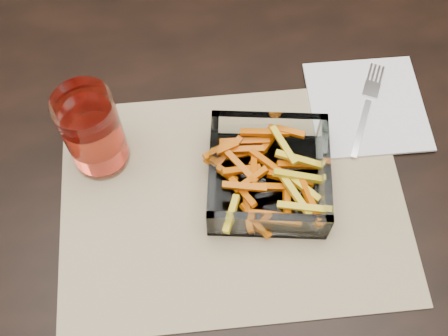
# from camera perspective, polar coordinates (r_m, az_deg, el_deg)

# --- Properties ---
(dining_table) EXTENTS (1.60, 0.90, 0.75)m
(dining_table) POSITION_cam_1_polar(r_m,az_deg,el_deg) (0.84, 3.71, -3.04)
(dining_table) COLOR black
(dining_table) RESTS_ON ground
(placemat) EXTENTS (0.49, 0.38, 0.00)m
(placemat) POSITION_cam_1_polar(r_m,az_deg,el_deg) (0.74, 0.91, -3.25)
(placemat) COLOR tan
(placemat) RESTS_ON dining_table
(glass_bowl) EXTENTS (0.19, 0.19, 0.06)m
(glass_bowl) POSITION_cam_1_polar(r_m,az_deg,el_deg) (0.73, 4.49, -0.80)
(glass_bowl) COLOR white
(glass_bowl) RESTS_ON placemat
(tumbler) EXTENTS (0.08, 0.08, 0.13)m
(tumbler) POSITION_cam_1_polar(r_m,az_deg,el_deg) (0.73, -13.12, 3.44)
(tumbler) COLOR white
(tumbler) RESTS_ON placemat
(napkin) EXTENTS (0.18, 0.18, 0.00)m
(napkin) POSITION_cam_1_polar(r_m,az_deg,el_deg) (0.83, 14.30, 6.13)
(napkin) COLOR white
(napkin) RESTS_ON placemat
(fork) EXTENTS (0.10, 0.15, 0.00)m
(fork) POSITION_cam_1_polar(r_m,az_deg,el_deg) (0.83, 14.32, 6.14)
(fork) COLOR silver
(fork) RESTS_ON napkin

